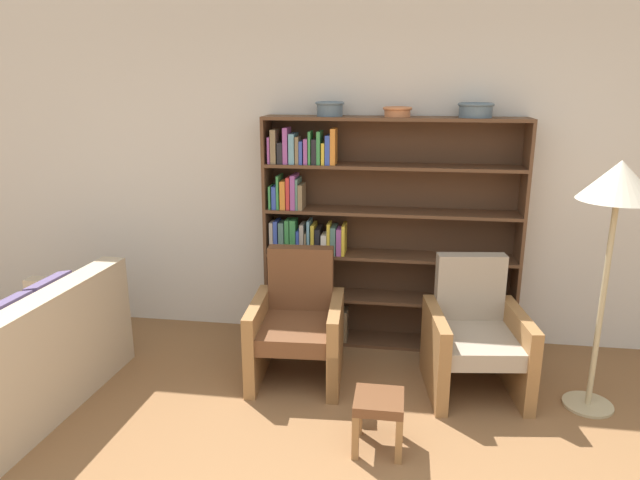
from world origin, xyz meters
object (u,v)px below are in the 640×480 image
couch (23,361)px  armchair_leather (298,325)px  bowl_copper (476,109)px  floor_lamp (618,193)px  bowl_slate (330,108)px  footstool (379,408)px  bowl_terracotta (397,111)px  armchair_cushioned (474,336)px  bookshelf (363,237)px

couch → armchair_leather: bearing=-66.1°
bowl_copper → floor_lamp: size_ratio=0.16×
bowl_slate → couch: bearing=-145.2°
couch → footstool: (2.34, -0.14, -0.04)m
bowl_slate → armchair_leather: 1.64m
bowl_copper → armchair_leather: size_ratio=0.29×
couch → footstool: size_ratio=4.55×
couch → armchair_leather: armchair_leather is taller
couch → floor_lamp: size_ratio=0.93×
bowl_slate → footstool: 2.22m
bowl_terracotta → bowl_copper: 0.56m
armchair_cushioned → armchair_leather: bearing=-7.7°
bookshelf → footstool: 1.59m
bookshelf → armchair_cushioned: size_ratio=2.18×
footstool → bowl_copper: bearing=67.8°
bowl_terracotta → couch: (-2.36, -1.29, -1.56)m
bowl_terracotta → armchair_cushioned: bowl_terracotta is taller
bowl_terracotta → floor_lamp: (1.34, -0.77, -0.43)m
armchair_cushioned → footstool: bearing=44.7°
armchair_cushioned → bowl_slate: bearing=-37.6°
bowl_copper → footstool: 2.24m
bowl_slate → armchair_leather: (-0.14, -0.63, -1.50)m
bowl_slate → armchair_leather: size_ratio=0.24×
bowl_slate → couch: (-1.86, -1.29, -1.58)m
couch → armchair_cushioned: (2.96, 0.66, 0.08)m
floor_lamp → couch: bearing=-172.0°
bowl_terracotta → footstool: 2.15m
bowl_copper → floor_lamp: (0.78, -0.77, -0.45)m
bowl_copper → footstool: size_ratio=0.78×
bowl_copper → armchair_leather: bearing=-152.4°
couch → armchair_leather: 1.84m
bowl_copper → couch: (-2.93, -1.29, -1.58)m
armchair_cushioned → bowl_copper: bearing=-94.8°
armchair_cushioned → floor_lamp: 1.30m
bookshelf → footstool: bookshelf is taller
bowl_copper → armchair_leather: bowl_copper is taller
bowl_slate → bowl_copper: 1.07m
footstool → bowl_terracotta: bearing=89.2°
floor_lamp → footstool: (-1.36, -0.66, -1.18)m
bowl_slate → couch: 2.76m
bowl_slate → armchair_cushioned: 1.97m
bookshelf → floor_lamp: 1.85m
bookshelf → bowl_terracotta: 1.01m
armchair_leather → floor_lamp: (1.99, -0.14, 1.06)m
bowl_terracotta → footstool: (-0.02, -1.43, -1.61)m
bookshelf → floor_lamp: bookshelf is taller
bookshelf → bowl_slate: bowl_slate is taller
couch → floor_lamp: (3.70, 0.52, 1.14)m
bowl_slate → bowl_terracotta: 0.51m
floor_lamp → bowl_copper: bearing=135.1°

